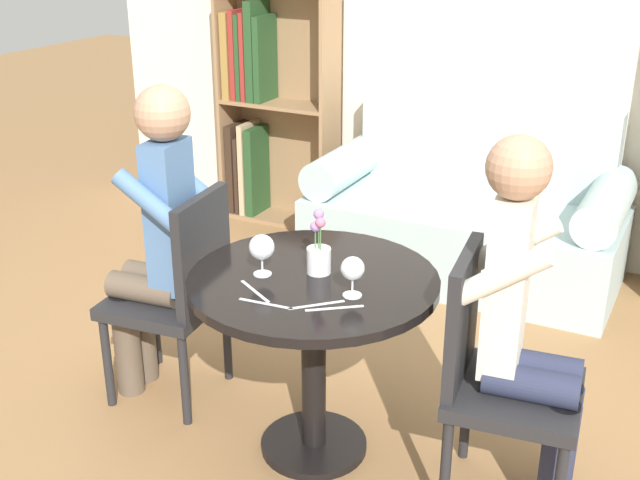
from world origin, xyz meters
TOP-DOWN VIEW (x-y plane):
  - ground_plane at (0.00, 0.00)m, footprint 16.00×16.00m
  - back_wall at (0.00, 2.24)m, footprint 5.20×0.05m
  - round_table at (0.00, 0.00)m, footprint 0.88×0.88m
  - couch at (0.00, 1.82)m, footprint 1.66×0.80m
  - bookshelf_left at (-1.43, 2.08)m, footprint 0.75×0.28m
  - chair_left at (-0.65, 0.08)m, footprint 0.46×0.46m
  - chair_right at (0.65, 0.05)m, footprint 0.47×0.47m
  - person_left at (-0.73, 0.06)m, footprint 0.44×0.37m
  - person_right at (0.73, 0.06)m, footprint 0.44×0.37m
  - wine_glass_left at (-0.17, -0.06)m, footprint 0.09×0.09m
  - wine_glass_right at (0.18, -0.07)m, footprint 0.08×0.08m
  - flower_vase at (-0.00, 0.04)m, footprint 0.09×0.09m
  - knife_left_setting at (0.17, -0.18)m, footprint 0.16×0.12m
  - fork_left_setting at (0.11, -0.19)m, footprint 0.14×0.14m
  - knife_right_setting at (-0.04, -0.25)m, footprint 0.19×0.03m
  - fork_right_setting at (-0.12, -0.19)m, footprint 0.17×0.11m

SIDE VIEW (x-z plane):
  - ground_plane at x=0.00m, z-range 0.00..0.00m
  - couch at x=0.00m, z-range -0.15..0.77m
  - chair_left at x=-0.65m, z-range 0.04..0.94m
  - chair_right at x=0.65m, z-range 0.04..0.94m
  - round_table at x=0.00m, z-range 0.20..0.92m
  - person_right at x=0.73m, z-range 0.04..1.33m
  - person_left at x=-0.73m, z-range 0.05..1.36m
  - knife_left_setting at x=0.17m, z-range 0.72..0.72m
  - fork_left_setting at x=0.11m, z-range 0.72..0.72m
  - knife_right_setting at x=-0.04m, z-range 0.72..0.72m
  - fork_right_setting at x=-0.12m, z-range 0.72..0.72m
  - bookshelf_left at x=-1.43m, z-range -0.01..1.53m
  - flower_vase at x=0.00m, z-range 0.67..0.91m
  - wine_glass_right at x=0.18m, z-range 0.74..0.88m
  - wine_glass_left at x=-0.17m, z-range 0.74..0.89m
  - back_wall at x=0.00m, z-range 0.00..2.70m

